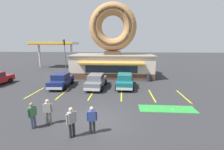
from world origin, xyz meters
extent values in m
plane|color=#2D2D30|center=(0.00, 0.00, 0.00)|extent=(160.00, 160.00, 0.00)
cube|color=brown|center=(0.01, 14.00, 0.45)|extent=(12.00, 6.00, 0.90)
cube|color=beige|center=(0.01, 14.00, 2.05)|extent=(12.00, 6.00, 2.30)
cube|color=gray|center=(0.01, 14.00, 3.28)|extent=(12.30, 6.30, 0.16)
cube|color=orange|center=(0.01, 10.70, 2.35)|extent=(9.00, 0.60, 0.20)
cube|color=#232D3D|center=(0.01, 10.98, 1.55)|extent=(7.20, 0.03, 1.00)
cube|color=brown|center=(0.01, 14.00, 3.61)|extent=(2.40, 1.80, 0.50)
torus|color=#B27F4C|center=(0.01, 14.00, 7.41)|extent=(7.10, 1.90, 7.10)
torus|color=#9E6B42|center=(0.01, 13.57, 7.41)|extent=(6.25, 1.05, 6.24)
cube|color=green|center=(5.05, 1.88, 0.01)|extent=(4.33, 1.33, 0.03)
torus|color=#D8667F|center=(3.91, 1.34, 0.05)|extent=(0.13, 0.13, 0.04)
torus|color=#E5C666|center=(3.41, 1.57, 0.05)|extent=(0.13, 0.13, 0.04)
torus|color=#A5724C|center=(6.23, 2.34, 0.05)|extent=(0.13, 0.13, 0.04)
torus|color=#D8667F|center=(5.93, 2.18, 0.05)|extent=(0.13, 0.13, 0.04)
torus|color=#A5724C|center=(4.61, 1.68, 0.05)|extent=(0.13, 0.13, 0.04)
torus|color=#E5C666|center=(5.41, 1.73, 0.05)|extent=(0.13, 0.13, 0.04)
torus|color=#A5724C|center=(6.35, 1.88, 0.05)|extent=(0.13, 0.13, 0.04)
sphere|color=white|center=(4.77, 2.06, 0.05)|extent=(0.04, 0.04, 0.04)
cylinder|color=silver|center=(6.96, 1.98, 0.31)|extent=(0.01, 0.01, 0.55)
cube|color=red|center=(7.02, 1.98, 0.53)|extent=(0.12, 0.01, 0.08)
cube|color=slate|center=(-1.46, 7.31, 0.66)|extent=(1.96, 4.48, 0.68)
cube|color=slate|center=(-1.46, 7.16, 1.30)|extent=(1.66, 2.17, 0.60)
cube|color=#232D3D|center=(-1.46, 7.16, 1.32)|extent=(1.68, 2.09, 0.36)
cube|color=silver|center=(-1.35, 9.54, 0.42)|extent=(1.67, 0.18, 0.24)
cube|color=silver|center=(-1.56, 5.08, 0.42)|extent=(1.67, 0.18, 0.24)
cylinder|color=black|center=(-2.27, 8.71, 0.32)|extent=(0.25, 0.65, 0.64)
cylinder|color=black|center=(-0.51, 8.63, 0.32)|extent=(0.25, 0.65, 0.64)
cylinder|color=black|center=(-2.40, 5.99, 0.32)|extent=(0.25, 0.65, 0.64)
cylinder|color=black|center=(-0.64, 5.91, 0.32)|extent=(0.25, 0.65, 0.64)
cube|color=navy|center=(-5.63, 7.44, 0.66)|extent=(1.95, 4.47, 0.68)
cube|color=navy|center=(-5.62, 7.29, 1.30)|extent=(1.65, 2.17, 0.60)
cube|color=#232D3D|center=(-5.62, 7.29, 1.32)|extent=(1.67, 2.08, 0.36)
cube|color=silver|center=(-5.73, 9.66, 0.42)|extent=(1.67, 0.17, 0.24)
cube|color=silver|center=(-5.53, 5.21, 0.42)|extent=(1.67, 0.17, 0.24)
cylinder|color=black|center=(-6.57, 8.76, 0.32)|extent=(0.25, 0.65, 0.64)
cylinder|color=black|center=(-4.81, 8.84, 0.32)|extent=(0.25, 0.65, 0.64)
cylinder|color=black|center=(-6.45, 6.03, 0.32)|extent=(0.25, 0.65, 0.64)
cylinder|color=black|center=(-4.69, 6.11, 0.32)|extent=(0.25, 0.65, 0.64)
cube|color=#196066|center=(1.81, 7.77, 0.66)|extent=(1.87, 4.44, 0.68)
cube|color=#196066|center=(1.81, 7.62, 1.30)|extent=(1.61, 2.14, 0.60)
cube|color=#232D3D|center=(1.81, 7.62, 1.32)|extent=(1.64, 2.06, 0.36)
cube|color=silver|center=(1.87, 10.00, 0.42)|extent=(1.67, 0.14, 0.24)
cube|color=silver|center=(1.75, 5.54, 0.42)|extent=(1.67, 0.14, 0.24)
cylinder|color=black|center=(0.97, 9.16, 0.32)|extent=(0.24, 0.65, 0.64)
cylinder|color=black|center=(2.72, 9.11, 0.32)|extent=(0.24, 0.65, 0.64)
cylinder|color=black|center=(0.89, 6.43, 0.32)|extent=(0.24, 0.65, 0.64)
cylinder|color=black|center=(2.65, 6.38, 0.32)|extent=(0.24, 0.65, 0.64)
cube|color=silver|center=(-13.77, 9.53, 0.42)|extent=(1.67, 0.20, 0.24)
cylinder|color=black|center=(-12.94, 8.61, 0.32)|extent=(0.26, 0.65, 0.64)
cylinder|color=#232328|center=(-1.09, -2.03, 0.42)|extent=(0.15, 0.15, 0.84)
cylinder|color=#232328|center=(-1.23, -2.17, 0.42)|extent=(0.15, 0.15, 0.84)
cube|color=gray|center=(-1.16, -2.10, 1.15)|extent=(0.44, 0.44, 0.62)
cylinder|color=gray|center=(-0.99, -1.92, 1.12)|extent=(0.10, 0.10, 0.57)
cylinder|color=gray|center=(-1.33, -2.28, 1.12)|extent=(0.10, 0.10, 0.57)
sphere|color=beige|center=(-1.16, -2.10, 1.61)|extent=(0.23, 0.23, 0.23)
cylinder|color=#474C66|center=(-3.82, -1.47, 0.40)|extent=(0.15, 0.15, 0.80)
cylinder|color=#474C66|center=(-3.75, -1.29, 0.40)|extent=(0.15, 0.15, 0.80)
cube|color=#386B42|center=(-3.79, -1.38, 1.09)|extent=(0.36, 0.44, 0.58)
cylinder|color=#386B42|center=(-3.88, -1.61, 1.06)|extent=(0.10, 0.10, 0.54)
cylinder|color=#386B42|center=(-3.69, -1.15, 1.06)|extent=(0.10, 0.10, 0.54)
sphere|color=#9E7051|center=(-3.79, -1.38, 1.51)|extent=(0.21, 0.21, 0.21)
cylinder|color=#232328|center=(-0.23, -1.73, 0.40)|extent=(0.15, 0.15, 0.80)
cylinder|color=#232328|center=(-0.03, -1.69, 0.40)|extent=(0.15, 0.15, 0.80)
cube|color=#33478C|center=(-0.13, -1.71, 1.09)|extent=(0.42, 0.31, 0.58)
cylinder|color=#33478C|center=(-0.38, -1.76, 1.06)|extent=(0.10, 0.10, 0.54)
cylinder|color=#33478C|center=(0.11, -1.66, 1.06)|extent=(0.10, 0.10, 0.54)
sphere|color=beige|center=(-0.13, -1.71, 1.51)|extent=(0.21, 0.21, 0.21)
cylinder|color=slate|center=(-3.17, -0.89, 0.40)|extent=(0.15, 0.15, 0.81)
cylinder|color=slate|center=(-2.97, -0.86, 0.40)|extent=(0.15, 0.15, 0.81)
cube|color=gray|center=(-3.07, -0.87, 1.11)|extent=(0.40, 0.28, 0.59)
cylinder|color=gray|center=(-3.32, -0.90, 1.08)|extent=(0.10, 0.10, 0.55)
cylinder|color=gray|center=(-2.82, -0.85, 1.08)|extent=(0.10, 0.10, 0.55)
sphere|color=beige|center=(-3.07, -0.87, 1.54)|extent=(0.22, 0.22, 0.22)
cylinder|color=#232833|center=(5.09, 10.72, 0.47)|extent=(0.56, 0.56, 0.95)
torus|color=black|center=(5.09, 10.72, 0.95)|extent=(0.57, 0.57, 0.05)
cylinder|color=#595B60|center=(-9.20, 18.24, 2.90)|extent=(0.16, 0.16, 5.80)
cube|color=black|center=(-9.20, 18.06, 5.25)|extent=(0.28, 0.24, 0.90)
sphere|color=red|center=(-9.20, 17.94, 5.55)|extent=(0.18, 0.18, 0.18)
sphere|color=orange|center=(-9.20, 17.94, 5.25)|extent=(0.18, 0.18, 0.18)
sphere|color=green|center=(-9.20, 17.94, 4.95)|extent=(0.18, 0.18, 0.18)
cylinder|color=silver|center=(-16.15, 21.75, 2.40)|extent=(0.40, 0.40, 4.80)
cylinder|color=silver|center=(-9.15, 21.75, 2.40)|extent=(0.40, 0.40, 4.80)
cube|color=silver|center=(-12.65, 21.75, 5.05)|extent=(9.00, 4.40, 0.50)
cube|color=yellow|center=(-12.65, 19.53, 5.05)|extent=(9.00, 0.04, 0.44)
cube|color=red|center=(-12.65, 19.50, 4.88)|extent=(9.00, 0.04, 0.12)
cube|color=yellow|center=(-7.53, 5.00, 0.00)|extent=(0.12, 3.60, 0.01)
cube|color=yellow|center=(-4.53, 5.00, 0.00)|extent=(0.12, 3.60, 0.01)
cube|color=yellow|center=(-1.53, 5.00, 0.00)|extent=(0.12, 3.60, 0.01)
cube|color=yellow|center=(1.47, 5.00, 0.00)|extent=(0.12, 3.60, 0.01)
cube|color=yellow|center=(4.47, 5.00, 0.00)|extent=(0.12, 3.60, 0.01)
cube|color=yellow|center=(7.47, 5.00, 0.00)|extent=(0.12, 3.60, 0.01)
camera|label=1|loc=(1.51, -9.26, 5.00)|focal=24.00mm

